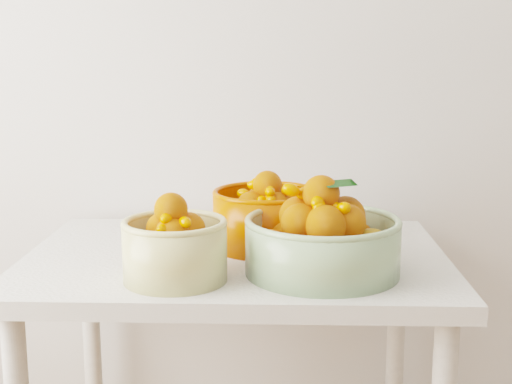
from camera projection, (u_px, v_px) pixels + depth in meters
table at (236, 292)px, 1.73m from camera, size 1.00×0.70×0.75m
bowl_cream at (175, 247)px, 1.49m from camera, size 0.25×0.25×0.19m
bowl_green at (323, 240)px, 1.54m from camera, size 0.40×0.40×0.22m
bowl_orange at (267, 217)px, 1.75m from camera, size 0.34×0.34×0.19m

